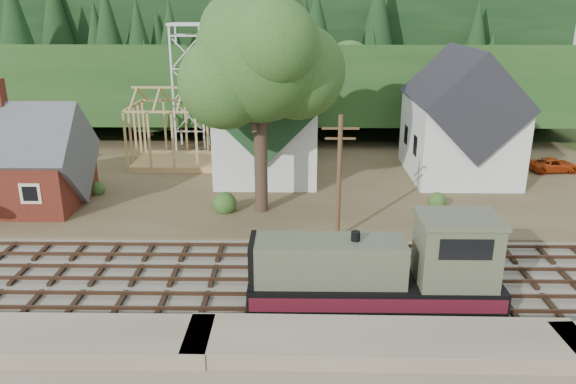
{
  "coord_description": "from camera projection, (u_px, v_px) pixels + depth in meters",
  "views": [
    {
      "loc": [
        4.42,
        -27.02,
        14.06
      ],
      "look_at": [
        3.92,
        6.0,
        3.0
      ],
      "focal_mm": 35.0,
      "sensor_mm": 36.0,
      "label": 1
    }
  ],
  "objects": [
    {
      "name": "village_flat",
      "position": [
        244.0,
        179.0,
        47.17
      ],
      "size": [
        64.0,
        26.0,
        0.3
      ],
      "primitive_type": "cube",
      "color": "brown",
      "rests_on": "ground"
    },
    {
      "name": "church",
      "position": [
        268.0,
        116.0,
        47.13
      ],
      "size": [
        8.4,
        15.17,
        13.0
      ],
      "color": "silver",
      "rests_on": "village_flat"
    },
    {
      "name": "hillside",
      "position": [
        261.0,
        123.0,
        69.97
      ],
      "size": [
        70.0,
        28.96,
        12.74
      ],
      "primitive_type": "cube",
      "rotation": [
        -0.17,
        0.0,
        0.0
      ],
      "color": "#1E3F19",
      "rests_on": "ground"
    },
    {
      "name": "timber_frame",
      "position": [
        180.0,
        132.0,
        50.06
      ],
      "size": [
        8.2,
        6.2,
        6.99
      ],
      "color": "tan",
      "rests_on": "village_flat"
    },
    {
      "name": "railroad_bed",
      "position": [
        213.0,
        279.0,
        30.12
      ],
      "size": [
        64.0,
        11.0,
        0.16
      ],
      "primitive_type": "cube",
      "color": "#726B5B",
      "rests_on": "ground"
    },
    {
      "name": "lattice_tower",
      "position": [
        188.0,
        49.0,
        53.6
      ],
      "size": [
        3.2,
        3.2,
        12.12
      ],
      "color": "silver",
      "rests_on": "village_flat"
    },
    {
      "name": "locomotive",
      "position": [
        385.0,
        271.0,
        26.51
      ],
      "size": [
        11.78,
        2.95,
        4.72
      ],
      "color": "black",
      "rests_on": "railroad_bed"
    },
    {
      "name": "ground",
      "position": [
        213.0,
        280.0,
        30.15
      ],
      "size": [
        140.0,
        140.0,
        0.0
      ],
      "primitive_type": "plane",
      "color": "#384C1E",
      "rests_on": "ground"
    },
    {
      "name": "telegraph_pole_near",
      "position": [
        339.0,
        177.0,
        33.63
      ],
      "size": [
        2.2,
        0.28,
        8.0
      ],
      "color": "#4C331E",
      "rests_on": "ground"
    },
    {
      "name": "ridge",
      "position": [
        267.0,
        102.0,
        85.14
      ],
      "size": [
        80.0,
        20.0,
        12.0
      ],
      "primitive_type": "cube",
      "color": "black",
      "rests_on": "ground"
    },
    {
      "name": "car_blue",
      "position": [
        60.0,
        202.0,
        39.35
      ],
      "size": [
        1.98,
        3.68,
        1.19
      ],
      "primitive_type": "imported",
      "rotation": [
        0.0,
        0.0,
        0.17
      ],
      "color": "#5177AE",
      "rests_on": "village_flat"
    },
    {
      "name": "car_red",
      "position": [
        554.0,
        165.0,
        48.44
      ],
      "size": [
        4.45,
        2.44,
        1.18
      ],
      "primitive_type": "imported",
      "rotation": [
        0.0,
        0.0,
        1.69
      ],
      "color": "#B1350E",
      "rests_on": "village_flat"
    },
    {
      "name": "depot",
      "position": [
        9.0,
        165.0,
        39.79
      ],
      "size": [
        10.8,
        7.41,
        9.0
      ],
      "color": "#501B12",
      "rests_on": "village_flat"
    },
    {
      "name": "farmhouse",
      "position": [
        460.0,
        122.0,
        46.36
      ],
      "size": [
        8.4,
        10.8,
        10.6
      ],
      "color": "silver",
      "rests_on": "village_flat"
    },
    {
      "name": "big_tree",
      "position": [
        262.0,
        67.0,
        36.43
      ],
      "size": [
        10.9,
        8.4,
        14.7
      ],
      "color": "#38281E",
      "rests_on": "village_flat"
    },
    {
      "name": "embankment",
      "position": [
        183.0,
        380.0,
        22.09
      ],
      "size": [
        64.0,
        5.0,
        1.6
      ],
      "primitive_type": "cube",
      "color": "#7F7259",
      "rests_on": "ground"
    }
  ]
}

